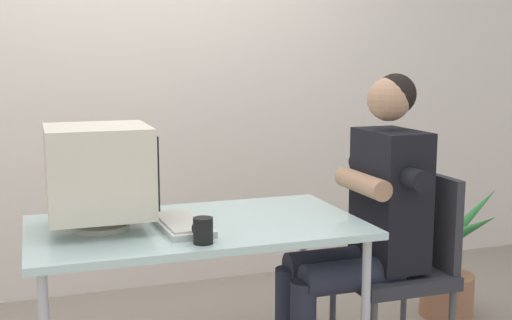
# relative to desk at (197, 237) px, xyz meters

# --- Properties ---
(wall_back) EXTENTS (8.00, 0.10, 3.00)m
(wall_back) POSITION_rel_desk_xyz_m (0.30, 1.40, 0.82)
(wall_back) COLOR beige
(wall_back) RESTS_ON ground_plane
(desk) EXTENTS (1.34, 0.76, 0.73)m
(desk) POSITION_rel_desk_xyz_m (0.00, 0.00, 0.00)
(desk) COLOR #B7B7BC
(desk) RESTS_ON ground_plane
(crt_monitor) EXTENTS (0.40, 0.39, 0.41)m
(crt_monitor) POSITION_rel_desk_xyz_m (-0.38, 0.04, 0.28)
(crt_monitor) COLOR beige
(crt_monitor) RESTS_ON desk
(keyboard) EXTENTS (0.19, 0.41, 0.03)m
(keyboard) POSITION_rel_desk_xyz_m (-0.07, -0.04, 0.07)
(keyboard) COLOR silver
(keyboard) RESTS_ON desk
(office_chair) EXTENTS (0.45, 0.45, 0.88)m
(office_chair) POSITION_rel_desk_xyz_m (0.96, -0.04, -0.18)
(office_chair) COLOR #4C4C51
(office_chair) RESTS_ON ground_plane
(person_seated) EXTENTS (0.74, 0.56, 1.33)m
(person_seated) POSITION_rel_desk_xyz_m (0.76, -0.04, 0.03)
(person_seated) COLOR black
(person_seated) RESTS_ON ground_plane
(potted_plant) EXTENTS (0.58, 0.66, 0.73)m
(potted_plant) POSITION_rel_desk_xyz_m (1.48, 0.35, -0.39)
(potted_plant) COLOR #9E6647
(potted_plant) RESTS_ON ground_plane
(desk_mug) EXTENTS (0.07, 0.08, 0.10)m
(desk_mug) POSITION_rel_desk_xyz_m (-0.05, -0.28, 0.10)
(desk_mug) COLOR black
(desk_mug) RESTS_ON desk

